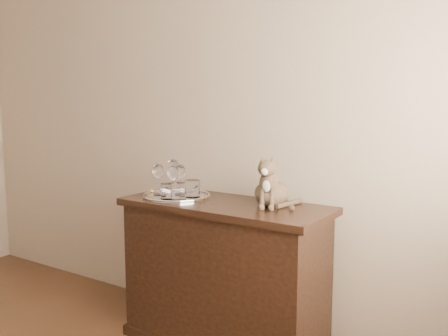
# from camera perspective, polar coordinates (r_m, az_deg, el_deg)

# --- Properties ---
(wall_back) EXTENTS (4.00, 0.10, 2.70)m
(wall_back) POSITION_cam_1_polar(r_m,az_deg,el_deg) (3.36, -5.55, 6.52)
(wall_back) COLOR #C0AB90
(wall_back) RESTS_ON ground
(wall_right) EXTENTS (0.10, 4.50, 2.70)m
(wall_right) POSITION_cam_1_polar(r_m,az_deg,el_deg) (0.38, 14.07, -4.66)
(wall_right) COLOR #C0AB90
(wall_right) RESTS_ON ground
(sideboard) EXTENTS (1.20, 0.50, 0.85)m
(sideboard) POSITION_cam_1_polar(r_m,az_deg,el_deg) (2.93, 0.09, -12.14)
(sideboard) COLOR black
(sideboard) RESTS_ON ground
(tray) EXTENTS (0.40, 0.40, 0.01)m
(tray) POSITION_cam_1_polar(r_m,az_deg,el_deg) (2.98, -5.43, -3.27)
(tray) COLOR silver
(tray) RESTS_ON sideboard
(wine_glass_a) EXTENTS (0.08, 0.08, 0.21)m
(wine_glass_a) POSITION_cam_1_polar(r_m,az_deg,el_deg) (3.05, -5.88, -0.94)
(wine_glass_a) COLOR white
(wine_glass_a) RESTS_ON tray
(wine_glass_b) EXTENTS (0.07, 0.07, 0.18)m
(wine_glass_b) POSITION_cam_1_polar(r_m,az_deg,el_deg) (3.03, -5.03, -1.29)
(wine_glass_b) COLOR white
(wine_glass_b) RESTS_ON tray
(wine_glass_c) EXTENTS (0.07, 0.07, 0.19)m
(wine_glass_c) POSITION_cam_1_polar(r_m,az_deg,el_deg) (3.01, -7.53, -1.25)
(wine_glass_c) COLOR white
(wine_glass_c) RESTS_ON tray
(wine_glass_d) EXTENTS (0.07, 0.07, 0.18)m
(wine_glass_d) POSITION_cam_1_polar(r_m,az_deg,el_deg) (2.98, -5.88, -1.45)
(wine_glass_d) COLOR white
(wine_glass_d) RESTS_ON tray
(tumbler_a) EXTENTS (0.09, 0.09, 0.10)m
(tumbler_a) POSITION_cam_1_polar(r_m,az_deg,el_deg) (2.85, -5.24, -2.67)
(tumbler_a) COLOR white
(tumbler_a) RESTS_ON tray
(tumbler_b) EXTENTS (0.08, 0.08, 0.09)m
(tumbler_b) POSITION_cam_1_polar(r_m,az_deg,el_deg) (2.89, -6.49, -2.67)
(tumbler_b) COLOR silver
(tumbler_b) RESTS_ON tray
(tumbler_c) EXTENTS (0.09, 0.09, 0.10)m
(tumbler_c) POSITION_cam_1_polar(r_m,az_deg,el_deg) (2.93, -3.64, -2.37)
(tumbler_c) COLOR white
(tumbler_c) RESTS_ON tray
(cat) EXTENTS (0.34, 0.32, 0.28)m
(cat) POSITION_cam_1_polar(r_m,az_deg,el_deg) (2.72, 5.49, -1.40)
(cat) COLOR #4B3E2C
(cat) RESTS_ON sideboard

